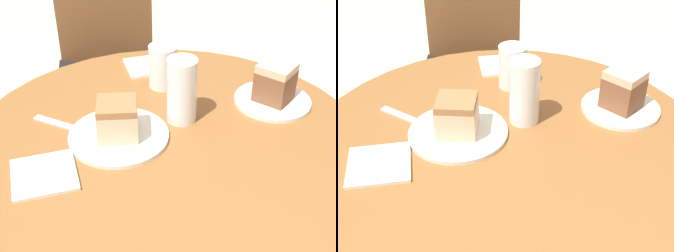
# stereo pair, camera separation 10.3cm
# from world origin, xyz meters

# --- Properties ---
(table) EXTENTS (0.93, 0.93, 0.73)m
(table) POSITION_xyz_m (0.00, 0.00, 0.55)
(table) COLOR brown
(table) RESTS_ON ground_plane
(chair) EXTENTS (0.42, 0.47, 1.00)m
(chair) POSITION_xyz_m (-0.13, 0.85, 0.50)
(chair) COLOR brown
(chair) RESTS_ON ground_plane
(plate_near) EXTENTS (0.23, 0.23, 0.01)m
(plate_near) POSITION_xyz_m (-0.11, 0.02, 0.74)
(plate_near) COLOR silver
(plate_near) RESTS_ON table
(plate_far) EXTENTS (0.19, 0.19, 0.01)m
(plate_far) POSITION_xyz_m (0.28, 0.13, 0.74)
(plate_far) COLOR silver
(plate_far) RESTS_ON table
(cake_slice_near) EXTENTS (0.09, 0.09, 0.08)m
(cake_slice_near) POSITION_xyz_m (-0.11, 0.02, 0.78)
(cake_slice_near) COLOR beige
(cake_slice_near) RESTS_ON plate_near
(cake_slice_far) EXTENTS (0.11, 0.11, 0.10)m
(cake_slice_far) POSITION_xyz_m (0.28, 0.13, 0.79)
(cake_slice_far) COLOR brown
(cake_slice_far) RESTS_ON plate_far
(glass_lemonade) EXTENTS (0.07, 0.07, 0.16)m
(glass_lemonade) POSITION_xyz_m (0.04, 0.08, 0.80)
(glass_lemonade) COLOR beige
(glass_lemonade) RESTS_ON table
(glass_water) EXTENTS (0.07, 0.07, 0.11)m
(glass_water) POSITION_xyz_m (0.02, 0.25, 0.78)
(glass_water) COLOR silver
(glass_water) RESTS_ON table
(napkin_stack) EXTENTS (0.15, 0.15, 0.01)m
(napkin_stack) POSITION_xyz_m (-0.27, -0.09, 0.73)
(napkin_stack) COLOR silver
(napkin_stack) RESTS_ON table
(fork) EXTENTS (0.15, 0.11, 0.00)m
(fork) POSITION_xyz_m (-0.23, 0.09, 0.73)
(fork) COLOR silver
(fork) RESTS_ON table
(napkin_side) EXTENTS (0.13, 0.13, 0.01)m
(napkin_side) POSITION_xyz_m (-0.02, 0.35, 0.73)
(napkin_side) COLOR silver
(napkin_side) RESTS_ON table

